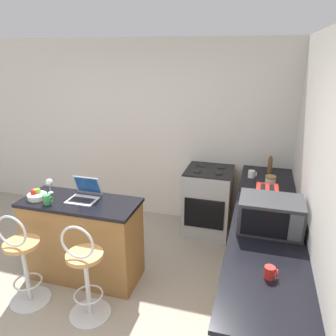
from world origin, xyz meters
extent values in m
plane|color=gray|center=(0.00, 0.00, 0.00)|extent=(20.00, 20.00, 0.00)
cube|color=silver|center=(0.00, 2.50, 1.30)|extent=(12.00, 0.06, 2.60)
cube|color=silver|center=(1.96, 0.00, 1.30)|extent=(0.06, 12.00, 2.60)
cube|color=olive|center=(-0.28, 0.80, 0.45)|extent=(1.23, 0.51, 0.89)
cube|color=black|center=(-0.28, 0.80, 0.91)|extent=(1.26, 0.54, 0.03)
cube|color=olive|center=(1.62, 0.99, 0.45)|extent=(0.62, 2.97, 0.89)
cube|color=black|center=(1.62, 0.99, 0.91)|extent=(0.65, 3.00, 0.03)
cylinder|color=silver|center=(-0.62, 0.27, 0.01)|extent=(0.40, 0.40, 0.02)
cylinder|color=silver|center=(-0.62, 0.27, 0.33)|extent=(0.04, 0.04, 0.65)
torus|color=silver|center=(-0.62, 0.27, 0.23)|extent=(0.28, 0.28, 0.02)
cylinder|color=#B7844C|center=(-0.62, 0.27, 0.67)|extent=(0.34, 0.34, 0.04)
torus|color=silver|center=(-0.62, 0.17, 0.86)|extent=(0.32, 0.02, 0.32)
cylinder|color=silver|center=(0.05, 0.27, 0.01)|extent=(0.40, 0.40, 0.02)
cylinder|color=silver|center=(0.05, 0.27, 0.33)|extent=(0.04, 0.04, 0.65)
torus|color=silver|center=(0.05, 0.27, 0.23)|extent=(0.28, 0.28, 0.02)
cylinder|color=#B7844C|center=(0.05, 0.27, 0.67)|extent=(0.34, 0.34, 0.04)
torus|color=silver|center=(0.05, 0.17, 0.86)|extent=(0.32, 0.02, 0.32)
cube|color=#B7BABF|center=(-0.26, 0.82, 0.93)|extent=(0.30, 0.24, 0.01)
cube|color=black|center=(-0.26, 0.80, 0.94)|extent=(0.26, 0.13, 0.00)
cube|color=#B7BABF|center=(-0.26, 0.95, 1.05)|extent=(0.30, 0.09, 0.22)
cube|color=#19478C|center=(-0.26, 0.94, 1.05)|extent=(0.27, 0.07, 0.18)
cube|color=#2D2D30|center=(1.63, 0.75, 1.07)|extent=(0.54, 0.38, 0.29)
cube|color=black|center=(1.58, 0.55, 1.07)|extent=(0.38, 0.01, 0.23)
cube|color=#4C4C51|center=(1.82, 0.55, 1.07)|extent=(0.11, 0.01, 0.23)
cube|color=red|center=(1.60, 1.25, 1.02)|extent=(0.22, 0.30, 0.18)
cube|color=black|center=(1.56, 1.25, 1.11)|extent=(0.05, 0.21, 0.00)
cube|color=black|center=(1.64, 1.25, 1.11)|extent=(0.05, 0.21, 0.00)
cube|color=black|center=(1.48, 1.25, 1.06)|extent=(0.02, 0.02, 0.02)
cube|color=#9EA3A8|center=(0.87, 2.15, 0.45)|extent=(0.62, 0.60, 0.91)
cube|color=black|center=(0.87, 1.85, 0.42)|extent=(0.52, 0.01, 0.41)
cube|color=black|center=(0.87, 2.15, 0.92)|extent=(0.62, 0.60, 0.02)
cylinder|color=black|center=(0.73, 2.03, 0.93)|extent=(0.11, 0.11, 0.01)
cylinder|color=black|center=(1.01, 2.03, 0.93)|extent=(0.11, 0.11, 0.01)
cylinder|color=black|center=(0.73, 2.27, 0.93)|extent=(0.11, 0.11, 0.01)
cylinder|color=black|center=(1.01, 2.27, 0.93)|extent=(0.11, 0.11, 0.01)
cylinder|color=silver|center=(1.64, 1.64, 1.01)|extent=(0.11, 0.11, 0.16)
cylinder|color=olive|center=(1.64, 1.64, 1.09)|extent=(0.12, 0.12, 0.02)
cylinder|color=brown|center=(1.64, 2.23, 1.02)|extent=(0.06, 0.06, 0.20)
sphere|color=brown|center=(1.64, 2.23, 1.14)|extent=(0.04, 0.04, 0.04)
cylinder|color=white|center=(1.42, 2.01, 0.97)|extent=(0.09, 0.09, 0.09)
torus|color=white|center=(1.48, 2.01, 0.98)|extent=(0.01, 0.06, 0.06)
cylinder|color=#338447|center=(-0.57, 0.64, 0.98)|extent=(0.08, 0.08, 0.10)
torus|color=#338447|center=(-0.51, 0.64, 0.98)|extent=(0.01, 0.06, 0.06)
cylinder|color=red|center=(1.63, 0.06, 0.97)|extent=(0.07, 0.07, 0.09)
torus|color=red|center=(1.68, 0.06, 0.97)|extent=(0.01, 0.06, 0.06)
cylinder|color=silver|center=(-0.71, 0.90, 0.93)|extent=(0.06, 0.06, 0.00)
cylinder|color=silver|center=(-0.71, 0.90, 0.98)|extent=(0.01, 0.01, 0.09)
sphere|color=silver|center=(-0.71, 0.90, 1.05)|extent=(0.08, 0.08, 0.08)
cylinder|color=silver|center=(-0.74, 0.72, 0.95)|extent=(0.20, 0.20, 0.05)
sphere|color=red|center=(-0.78, 0.72, 1.00)|extent=(0.06, 0.06, 0.06)
sphere|color=orange|center=(-0.78, 0.74, 1.00)|extent=(0.07, 0.07, 0.07)
sphere|color=#66B233|center=(-0.75, 0.76, 1.00)|extent=(0.07, 0.07, 0.07)
camera|label=1|loc=(1.48, -1.95, 2.40)|focal=35.00mm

